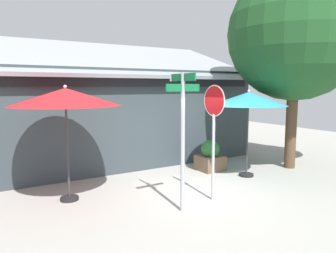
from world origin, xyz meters
name	(u,v)px	position (x,y,z in m)	size (l,w,h in m)	color
ground_plane	(193,193)	(0.00, 0.00, -0.05)	(28.00, 28.00, 0.10)	#9E9B93
cafe_building	(119,113)	(-0.12, 4.70, 1.76)	(9.75, 4.83, 4.62)	#333D42
street_sign_post	(183,128)	(-1.00, -1.00, 1.86)	(0.86, 0.92, 3.05)	#A8AAB2
stop_sign	(214,121)	(0.04, -0.78, 1.93)	(0.07, 0.74, 2.79)	#A8AAB2
patio_umbrella_crimson_left	(65,97)	(-2.97, 1.00, 2.50)	(2.59, 2.59, 2.79)	black
patio_umbrella_teal_center	(249,99)	(2.26, 0.31, 2.37)	(2.30, 2.30, 2.66)	black
shade_tree	(302,36)	(4.50, 0.23, 4.40)	(4.70, 4.40, 6.68)	brown
sidewalk_planter	(210,157)	(1.73, 1.44, 0.45)	(0.77, 0.77, 1.01)	brown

